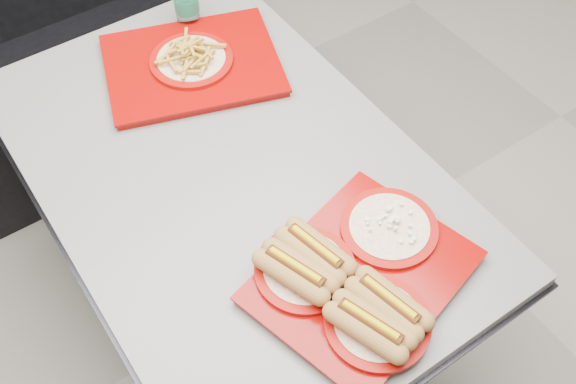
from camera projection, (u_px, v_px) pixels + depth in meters
ground at (245, 306)px, 2.33m from camera, size 6.00×6.00×0.00m
diner_table at (234, 205)px, 1.86m from camera, size 0.92×1.42×0.75m
booth_bench at (86, 43)px, 2.56m from camera, size 1.30×0.57×1.35m
tray_near at (356, 276)px, 1.49m from camera, size 0.55×0.48×0.10m
tray_far at (192, 62)px, 1.94m from camera, size 0.59×0.52×0.10m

